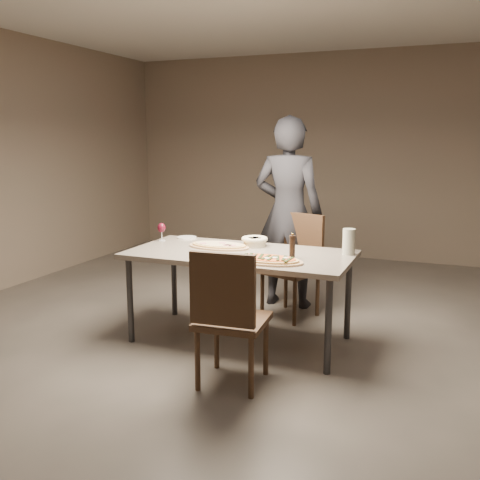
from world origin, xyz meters
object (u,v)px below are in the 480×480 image
at_px(carafe, 349,242).
at_px(ham_pizza, 219,246).
at_px(diner, 288,213).
at_px(chair_near, 228,312).
at_px(pepper_mill_left, 292,246).
at_px(dining_table, 240,259).
at_px(bread_basket, 255,241).
at_px(chair_far, 296,259).
at_px(zucchini_pizza, 266,260).

bearing_deg(carafe, ham_pizza, -172.56).
relative_size(ham_pizza, diner, 0.29).
bearing_deg(diner, chair_near, 94.77).
height_order(pepper_mill_left, diner, diner).
bearing_deg(pepper_mill_left, dining_table, 173.77).
bearing_deg(bread_basket, diner, 86.27).
xyz_separation_m(bread_basket, pepper_mill_left, (0.43, -0.32, 0.04)).
distance_m(bread_basket, chair_near, 1.16).
bearing_deg(ham_pizza, bread_basket, 45.95).
bearing_deg(bread_basket, chair_near, -78.35).
distance_m(pepper_mill_left, carafe, 0.48).
distance_m(bread_basket, pepper_mill_left, 0.54).
relative_size(chair_far, diner, 0.51).
height_order(carafe, diner, diner).
distance_m(dining_table, chair_near, 0.89).
relative_size(bread_basket, carafe, 1.08).
height_order(zucchini_pizza, chair_near, chair_near).
relative_size(dining_table, carafe, 8.74).
relative_size(pepper_mill_left, diner, 0.10).
height_order(bread_basket, chair_near, chair_near).
bearing_deg(bread_basket, carafe, -1.89).
bearing_deg(carafe, diner, 132.12).
bearing_deg(bread_basket, chair_far, 68.50).
xyz_separation_m(dining_table, diner, (0.08, 1.08, 0.24)).
bearing_deg(diner, bread_basket, 85.80).
bearing_deg(pepper_mill_left, chair_far, 103.66).
bearing_deg(dining_table, diner, 85.88).
xyz_separation_m(bread_basket, chair_far, (0.22, 0.55, -0.26)).
bearing_deg(chair_near, pepper_mill_left, 71.34).
height_order(chair_far, diner, diner).
height_order(bread_basket, chair_far, chair_far).
height_order(ham_pizza, diner, diner).
distance_m(dining_table, diner, 1.11).
distance_m(ham_pizza, bread_basket, 0.31).
xyz_separation_m(carafe, chair_near, (-0.58, -1.08, -0.32)).
bearing_deg(zucchini_pizza, ham_pizza, 153.93).
distance_m(zucchini_pizza, diner, 1.35).
xyz_separation_m(pepper_mill_left, chair_near, (-0.20, -0.78, -0.31)).
relative_size(dining_table, chair_near, 1.88).
relative_size(zucchini_pizza, chair_near, 0.59).
relative_size(chair_near, diner, 0.51).
bearing_deg(chair_far, bread_basket, 87.67).
bearing_deg(zucchini_pizza, chair_far, 100.20).
bearing_deg(dining_table, chair_near, -73.13).
xyz_separation_m(chair_far, diner, (-0.16, 0.26, 0.40)).
height_order(pepper_mill_left, carafe, carafe).
height_order(chair_near, diner, diner).
bearing_deg(ham_pizza, chair_near, -49.21).
distance_m(zucchini_pizza, ham_pizza, 0.65).
xyz_separation_m(zucchini_pizza, chair_far, (-0.07, 1.06, -0.23)).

